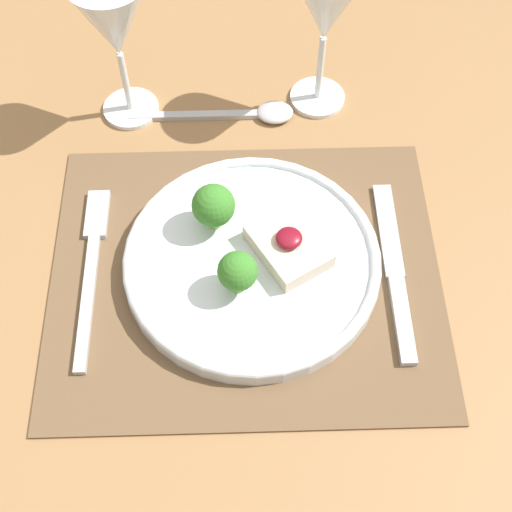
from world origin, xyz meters
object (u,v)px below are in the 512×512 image
wine_glass_far (117,25)px  wine_glass_near (330,8)px  fork (96,262)px  knife (400,281)px  dinner_plate (256,258)px  spoon (250,113)px

wine_glass_far → wine_glass_near: bearing=3.1°
fork → wine_glass_near: wine_glass_near is taller
fork → wine_glass_near: (0.25, 0.23, 0.13)m
knife → wine_glass_near: size_ratio=1.16×
dinner_plate → knife: dinner_plate is taller
spoon → wine_glass_near: bearing=17.1°
dinner_plate → fork: 0.17m
wine_glass_far → fork: bearing=-96.6°
dinner_plate → spoon: (-0.00, 0.21, -0.01)m
wine_glass_near → wine_glass_far: bearing=-176.9°
fork → spoon: bearing=52.4°
wine_glass_near → spoon: bearing=-163.1°
wine_glass_far → knife: bearing=-41.2°
knife → wine_glass_near: bearing=101.0°
spoon → knife: bearing=-57.9°
dinner_plate → wine_glass_near: size_ratio=1.42×
knife → wine_glass_far: size_ratio=1.20×
spoon → wine_glass_far: wine_glass_far is taller
fork → spoon: size_ratio=1.09×
fork → wine_glass_far: (0.03, 0.22, 0.12)m
knife → spoon: spoon is taller
fork → spoon: spoon is taller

